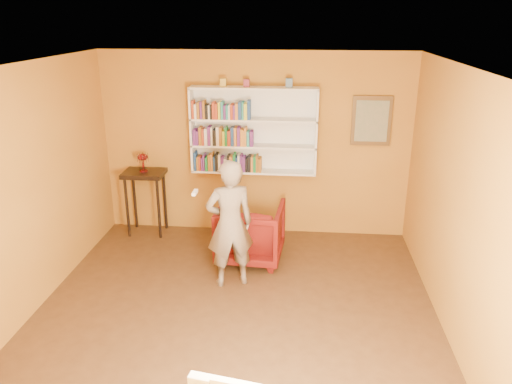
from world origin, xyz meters
TOP-DOWN VIEW (x-y plane):
  - room_shell at (0.00, 0.00)m, footprint 5.30×5.80m
  - bookshelf at (0.00, 2.41)m, footprint 1.80×0.29m
  - books_row_lower at (-0.36, 2.30)m, footprint 0.97×0.19m
  - books_row_middle at (-0.44, 2.30)m, footprint 0.86×0.19m
  - books_row_upper at (-0.44, 2.30)m, footprint 0.82×0.19m
  - ornament_left at (-0.42, 2.35)m, footprint 0.08×0.08m
  - ornament_centre at (-0.10, 2.35)m, footprint 0.08×0.08m
  - ornament_right at (0.49, 2.35)m, footprint 0.09×0.09m
  - framed_painting at (1.65, 2.46)m, footprint 0.55×0.05m
  - console_table at (-1.62, 2.25)m, footprint 0.60×0.46m
  - ruby_lustre at (-1.62, 2.25)m, footprint 0.17×0.16m
  - armchair at (0.04, 1.52)m, footprint 0.90×0.93m
  - person at (-0.14, 0.85)m, footprint 0.68×0.56m
  - game_remote at (-0.47, 0.49)m, footprint 0.04×0.15m

SIDE VIEW (x-z plane):
  - armchair at x=0.04m, z-range 0.00..0.79m
  - person at x=-0.14m, z-range 0.00..1.59m
  - console_table at x=-1.62m, z-range 0.32..1.30m
  - room_shell at x=0.00m, z-range -0.42..2.46m
  - books_row_lower at x=-0.36m, z-range 0.99..1.26m
  - ruby_lustre at x=-1.62m, z-range 1.04..1.31m
  - game_remote at x=-0.47m, z-range 1.30..1.33m
  - books_row_middle at x=-0.44m, z-range 1.38..1.65m
  - bookshelf at x=0.00m, z-range 0.98..2.21m
  - framed_painting at x=1.65m, z-range 1.40..2.10m
  - books_row_upper at x=-0.44m, z-range 1.75..2.02m
  - ornament_centre at x=-0.10m, z-range 2.21..2.32m
  - ornament_left at x=-0.42m, z-range 2.21..2.33m
  - ornament_right at x=0.49m, z-range 2.21..2.34m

